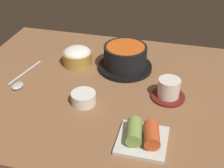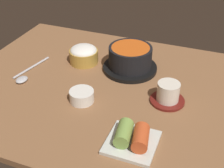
# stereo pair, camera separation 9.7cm
# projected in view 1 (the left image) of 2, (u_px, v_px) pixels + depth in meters

# --- Properties ---
(dining_table) EXTENTS (1.00, 0.76, 0.02)m
(dining_table) POSITION_uv_depth(u_px,v_px,m) (108.00, 90.00, 1.02)
(dining_table) COLOR brown
(dining_table) RESTS_ON ground
(stone_pot) EXTENTS (0.19, 0.19, 0.09)m
(stone_pot) POSITION_uv_depth(u_px,v_px,m) (125.00, 58.00, 1.09)
(stone_pot) COLOR black
(stone_pot) RESTS_ON dining_table
(rice_bowl) EXTENTS (0.11, 0.11, 0.07)m
(rice_bowl) POSITION_uv_depth(u_px,v_px,m) (77.00, 56.00, 1.12)
(rice_bowl) COLOR #B78C38
(rice_bowl) RESTS_ON dining_table
(tea_cup_with_saucer) EXTENTS (0.11, 0.11, 0.07)m
(tea_cup_with_saucer) POSITION_uv_depth(u_px,v_px,m) (169.00, 90.00, 0.95)
(tea_cup_with_saucer) COLOR maroon
(tea_cup_with_saucer) RESTS_ON dining_table
(banchan_cup_center) EXTENTS (0.08, 0.08, 0.04)m
(banchan_cup_center) POSITION_uv_depth(u_px,v_px,m) (84.00, 98.00, 0.93)
(banchan_cup_center) COLOR white
(banchan_cup_center) RESTS_ON dining_table
(kimchi_plate) EXTENTS (0.13, 0.13, 0.05)m
(kimchi_plate) POSITION_uv_depth(u_px,v_px,m) (143.00, 136.00, 0.79)
(kimchi_plate) COLOR silver
(kimchi_plate) RESTS_ON dining_table
(spoon) EXTENTS (0.06, 0.19, 0.01)m
(spoon) POSITION_uv_depth(u_px,v_px,m) (20.00, 81.00, 1.03)
(spoon) COLOR #B7B7BC
(spoon) RESTS_ON dining_table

